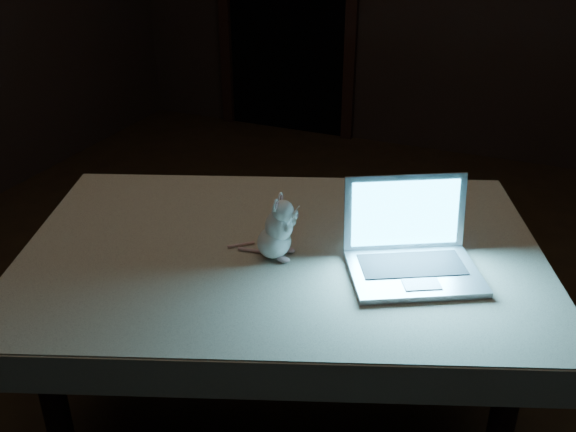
% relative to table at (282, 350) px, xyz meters
% --- Properties ---
extents(floor, '(5.00, 5.00, 0.00)m').
position_rel_table_xyz_m(floor, '(-0.10, 0.36, -0.37)').
color(floor, black).
rests_on(floor, ground).
extents(table, '(1.60, 1.31, 0.74)m').
position_rel_table_xyz_m(table, '(0.00, 0.00, 0.00)').
color(table, black).
rests_on(table, floor).
extents(tablecloth, '(1.72, 1.42, 0.11)m').
position_rel_table_xyz_m(tablecloth, '(0.02, -0.03, 0.32)').
color(tablecloth, beige).
rests_on(tablecloth, table).
extents(laptop, '(0.44, 0.42, 0.23)m').
position_rel_table_xyz_m(laptop, '(0.39, -0.00, 0.49)').
color(laptop, '#BCBDC1').
rests_on(laptop, tablecloth).
extents(plush_mouse, '(0.18, 0.18, 0.19)m').
position_rel_table_xyz_m(plush_mouse, '(-0.00, -0.05, 0.47)').
color(plush_mouse, white).
rests_on(plush_mouse, tablecloth).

